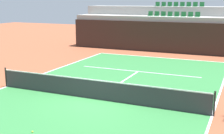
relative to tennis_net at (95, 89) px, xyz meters
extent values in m
plane|color=brown|center=(0.00, 0.00, -0.51)|extent=(80.00, 80.00, 0.00)
cube|color=#2D7238|center=(0.00, 0.00, -0.50)|extent=(11.00, 24.00, 0.01)
cube|color=white|center=(0.00, 11.95, -0.50)|extent=(11.00, 0.10, 0.00)
cube|color=white|center=(-5.45, 0.00, -0.50)|extent=(0.10, 24.00, 0.00)
cube|color=white|center=(5.45, 0.00, -0.50)|extent=(0.10, 24.00, 0.00)
cube|color=white|center=(0.00, 6.40, -0.50)|extent=(8.26, 0.10, 0.00)
cube|color=white|center=(0.00, 3.20, -0.50)|extent=(0.10, 6.40, 0.00)
cube|color=black|center=(0.00, 14.69, 0.88)|extent=(19.19, 0.30, 2.78)
cube|color=#9E9E99|center=(0.00, 16.04, 1.10)|extent=(19.19, 2.40, 3.22)
cube|color=#9E9E99|center=(0.00, 18.44, 1.53)|extent=(19.19, 2.40, 4.08)
cube|color=#1E6633|center=(-2.21, 16.04, 2.73)|extent=(0.44, 0.44, 0.04)
cube|color=#1E6633|center=(-2.21, 16.24, 2.95)|extent=(0.44, 0.04, 0.40)
cube|color=#1E6633|center=(-1.58, 16.04, 2.73)|extent=(0.44, 0.44, 0.04)
cube|color=#1E6633|center=(-1.58, 16.24, 2.95)|extent=(0.44, 0.04, 0.40)
cube|color=#1E6633|center=(-0.95, 16.04, 2.73)|extent=(0.44, 0.44, 0.04)
cube|color=#1E6633|center=(-0.95, 16.24, 2.95)|extent=(0.44, 0.04, 0.40)
cube|color=#1E6633|center=(-0.32, 16.04, 2.73)|extent=(0.44, 0.44, 0.04)
cube|color=#1E6633|center=(-0.32, 16.24, 2.95)|extent=(0.44, 0.04, 0.40)
cube|color=#1E6633|center=(0.32, 16.04, 2.73)|extent=(0.44, 0.44, 0.04)
cube|color=#1E6633|center=(0.32, 16.24, 2.95)|extent=(0.44, 0.04, 0.40)
cube|color=#1E6633|center=(0.95, 16.04, 2.73)|extent=(0.44, 0.44, 0.04)
cube|color=#1E6633|center=(0.95, 16.24, 2.95)|extent=(0.44, 0.04, 0.40)
cube|color=#1E6633|center=(1.58, 16.04, 2.73)|extent=(0.44, 0.44, 0.04)
cube|color=#1E6633|center=(1.58, 16.24, 2.95)|extent=(0.44, 0.04, 0.40)
cube|color=#1E6633|center=(2.21, 16.04, 2.73)|extent=(0.44, 0.44, 0.04)
cube|color=#1E6633|center=(2.21, 16.24, 2.95)|extent=(0.44, 0.04, 0.40)
cube|color=#1E6633|center=(-2.21, 18.44, 3.60)|extent=(0.44, 0.44, 0.04)
cube|color=#1E6633|center=(-2.21, 18.64, 3.82)|extent=(0.44, 0.04, 0.40)
cube|color=#1E6633|center=(-1.58, 18.44, 3.60)|extent=(0.44, 0.44, 0.04)
cube|color=#1E6633|center=(-1.58, 18.64, 3.82)|extent=(0.44, 0.04, 0.40)
cube|color=#1E6633|center=(-0.95, 18.44, 3.60)|extent=(0.44, 0.44, 0.04)
cube|color=#1E6633|center=(-0.95, 18.64, 3.82)|extent=(0.44, 0.04, 0.40)
cube|color=#1E6633|center=(-0.32, 18.44, 3.60)|extent=(0.44, 0.44, 0.04)
cube|color=#1E6633|center=(-0.32, 18.64, 3.82)|extent=(0.44, 0.04, 0.40)
cube|color=#1E6633|center=(0.32, 18.44, 3.60)|extent=(0.44, 0.44, 0.04)
cube|color=#1E6633|center=(0.32, 18.64, 3.82)|extent=(0.44, 0.04, 0.40)
cube|color=#1E6633|center=(0.95, 18.44, 3.60)|extent=(0.44, 0.44, 0.04)
cube|color=#1E6633|center=(0.95, 18.64, 3.82)|extent=(0.44, 0.04, 0.40)
cube|color=#1E6633|center=(1.58, 18.44, 3.60)|extent=(0.44, 0.44, 0.04)
cube|color=#1E6633|center=(1.58, 18.64, 3.82)|extent=(0.44, 0.04, 0.40)
cube|color=#1E6633|center=(2.21, 18.44, 3.60)|extent=(0.44, 0.44, 0.04)
cube|color=#1E6633|center=(2.21, 18.64, 3.82)|extent=(0.44, 0.04, 0.40)
cylinder|color=black|center=(-5.50, 0.00, 0.04)|extent=(0.08, 0.08, 1.07)
cylinder|color=black|center=(5.50, 0.00, 0.04)|extent=(0.08, 0.08, 1.07)
cube|color=#333338|center=(0.00, 0.00, -0.04)|extent=(10.90, 0.02, 0.92)
cube|color=white|center=(0.00, 0.00, 0.45)|extent=(10.90, 0.04, 0.05)
sphere|color=#CCE033|center=(-0.31, -4.34, -0.47)|extent=(0.07, 0.07, 0.07)
camera|label=1|loc=(6.49, -12.60, 4.19)|focal=49.14mm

